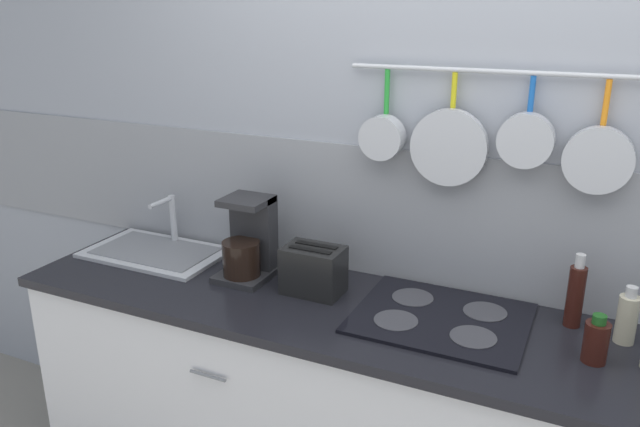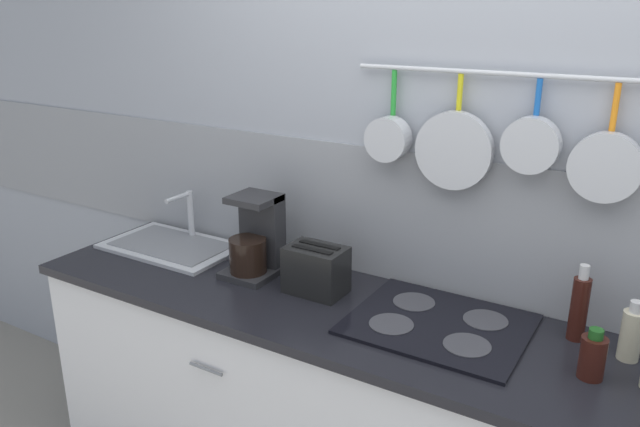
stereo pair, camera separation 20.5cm
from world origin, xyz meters
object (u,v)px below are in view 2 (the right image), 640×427
at_px(coffee_maker, 256,241).
at_px(bottle_vinegar, 631,334).
at_px(bottle_dish_soap, 592,357).
at_px(bottle_cooking_wine, 579,307).
at_px(toaster, 316,270).

bearing_deg(coffee_maker, bottle_vinegar, 2.75).
bearing_deg(bottle_dish_soap, bottle_cooking_wine, 110.05).
xyz_separation_m(coffee_maker, bottle_dish_soap, (1.22, -0.10, -0.06)).
distance_m(coffee_maker, bottle_vinegar, 1.30).
xyz_separation_m(bottle_cooking_wine, bottle_dish_soap, (0.07, -0.20, -0.04)).
height_order(bottle_cooking_wine, bottle_dish_soap, bottle_cooking_wine).
bearing_deg(bottle_dish_soap, bottle_vinegar, 64.16).
relative_size(bottle_cooking_wine, bottle_vinegar, 1.34).
xyz_separation_m(coffee_maker, bottle_vinegar, (1.29, 0.06, -0.05)).
bearing_deg(bottle_vinegar, coffee_maker, -177.25).
bearing_deg(coffee_maker, bottle_cooking_wine, 5.23).
bearing_deg(bottle_dish_soap, coffee_maker, 175.35).
distance_m(toaster, bottle_vinegar, 1.01).
distance_m(bottle_dish_soap, bottle_vinegar, 0.18).
relative_size(bottle_cooking_wine, bottle_dish_soap, 1.66).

